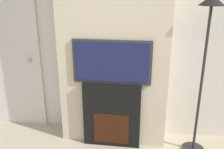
# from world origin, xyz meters

# --- Properties ---
(wall_back) EXTENTS (6.00, 0.06, 2.70)m
(wall_back) POSITION_xyz_m (0.00, 2.03, 1.35)
(wall_back) COLOR silver
(wall_back) RESTS_ON ground_plane
(chimney_breast) EXTENTS (1.28, 0.34, 2.70)m
(chimney_breast) POSITION_xyz_m (0.00, 1.83, 1.35)
(chimney_breast) COLOR beige
(chimney_breast) RESTS_ON ground_plane
(fireplace) EXTENTS (0.68, 0.15, 0.81)m
(fireplace) POSITION_xyz_m (0.00, 1.66, 0.40)
(fireplace) COLOR black
(fireplace) RESTS_ON ground_plane
(television) EXTENTS (0.89, 0.07, 0.50)m
(television) POSITION_xyz_m (0.00, 1.66, 1.07)
(television) COLOR #2D2D33
(television) RESTS_ON fireplace
(floor_lamp) EXTENTS (0.26, 0.26, 1.79)m
(floor_lamp) POSITION_xyz_m (0.99, 1.66, 1.32)
(floor_lamp) COLOR #262628
(floor_lamp) RESTS_ON ground_plane
(entry_door) EXTENTS (0.90, 0.09, 1.99)m
(entry_door) POSITION_xyz_m (-1.43, 1.97, 1.00)
(entry_door) COLOR silver
(entry_door) RESTS_ON ground_plane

